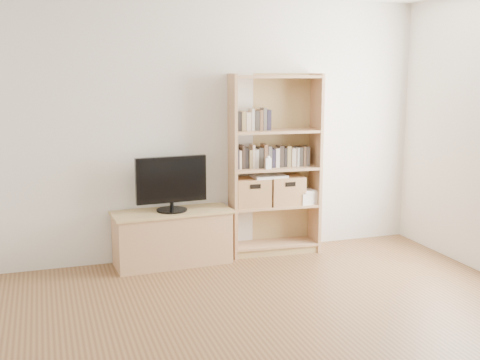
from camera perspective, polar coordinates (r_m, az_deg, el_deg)
name	(u,v)px	position (r m, az deg, el deg)	size (l,w,h in m)	color
back_wall	(213,129)	(6.10, -2.59, 4.82)	(4.50, 0.02, 2.60)	silver
tv_stand	(172,239)	(5.98, -6.42, -5.54)	(1.12, 0.42, 0.51)	tan
bookshelf	(275,165)	(6.19, 3.31, 1.43)	(0.93, 0.33, 1.86)	tan
television	(171,184)	(5.85, -6.53, -0.34)	(0.69, 0.05, 0.55)	black
books_row_mid	(274,156)	(6.19, 3.26, 2.28)	(0.82, 0.16, 0.22)	#252132
books_row_upper	(255,120)	(6.09, 1.44, 5.75)	(0.41, 0.15, 0.22)	#252132
baby_monitor	(268,164)	(6.05, 2.69, 1.57)	(0.06, 0.04, 0.11)	white
basket_left	(252,192)	(6.16, 1.11, -1.13)	(0.35, 0.29, 0.29)	#AF7E4F
basket_right	(285,190)	(6.27, 4.29, -0.94)	(0.36, 0.29, 0.29)	#AF7E4F
laptop	(269,176)	(6.17, 2.76, 0.37)	(0.34, 0.24, 0.03)	white
magazine_stack	(304,197)	(6.35, 6.04, -1.60)	(0.18, 0.27, 0.12)	silver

